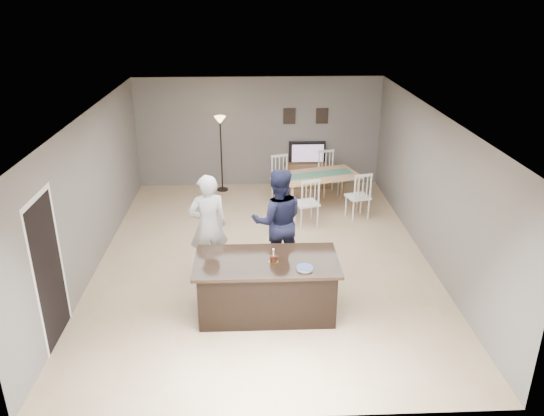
{
  "coord_description": "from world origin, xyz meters",
  "views": [
    {
      "loc": [
        -0.21,
        -8.76,
        4.63
      ],
      "look_at": [
        0.14,
        -0.3,
        1.11
      ],
      "focal_mm": 35.0,
      "sensor_mm": 36.0,
      "label": 1
    }
  ],
  "objects_px": {
    "man": "(278,221)",
    "birthday_cake": "(273,259)",
    "woman": "(208,226)",
    "dining_table": "(319,180)",
    "kitchen_island": "(267,286)",
    "television": "(307,153)",
    "floor_lamp": "(221,134)",
    "tv_console": "(307,175)",
    "plate_stack": "(305,268)"
  },
  "relations": [
    {
      "from": "kitchen_island",
      "to": "man",
      "type": "xyz_separation_m",
      "value": [
        0.24,
        1.31,
        0.49
      ]
    },
    {
      "from": "kitchen_island",
      "to": "plate_stack",
      "type": "bearing_deg",
      "value": -28.84
    },
    {
      "from": "birthday_cake",
      "to": "man",
      "type": "bearing_deg",
      "value": 84.25
    },
    {
      "from": "dining_table",
      "to": "birthday_cake",
      "type": "bearing_deg",
      "value": -122.29
    },
    {
      "from": "tv_console",
      "to": "woman",
      "type": "height_order",
      "value": "woman"
    },
    {
      "from": "man",
      "to": "birthday_cake",
      "type": "relative_size",
      "value": 8.59
    },
    {
      "from": "tv_console",
      "to": "floor_lamp",
      "type": "bearing_deg",
      "value": -175.33
    },
    {
      "from": "woman",
      "to": "birthday_cake",
      "type": "bearing_deg",
      "value": 114.04
    },
    {
      "from": "tv_console",
      "to": "plate_stack",
      "type": "bearing_deg",
      "value": -96.4
    },
    {
      "from": "floor_lamp",
      "to": "man",
      "type": "bearing_deg",
      "value": -74.22
    },
    {
      "from": "kitchen_island",
      "to": "tv_console",
      "type": "height_order",
      "value": "kitchen_island"
    },
    {
      "from": "television",
      "to": "kitchen_island",
      "type": "bearing_deg",
      "value": 77.99
    },
    {
      "from": "plate_stack",
      "to": "kitchen_island",
      "type": "bearing_deg",
      "value": 151.16
    },
    {
      "from": "kitchen_island",
      "to": "television",
      "type": "relative_size",
      "value": 2.35
    },
    {
      "from": "kitchen_island",
      "to": "floor_lamp",
      "type": "height_order",
      "value": "floor_lamp"
    },
    {
      "from": "tv_console",
      "to": "birthday_cake",
      "type": "height_order",
      "value": "birthday_cake"
    },
    {
      "from": "tv_console",
      "to": "television",
      "type": "xyz_separation_m",
      "value": [
        0.0,
        0.07,
        0.56
      ]
    },
    {
      "from": "man",
      "to": "television",
      "type": "bearing_deg",
      "value": -105.87
    },
    {
      "from": "floor_lamp",
      "to": "dining_table",
      "type": "bearing_deg",
      "value": -29.78
    },
    {
      "from": "dining_table",
      "to": "tv_console",
      "type": "bearing_deg",
      "value": 77.63
    },
    {
      "from": "kitchen_island",
      "to": "dining_table",
      "type": "xyz_separation_m",
      "value": [
        1.3,
        4.13,
        0.22
      ]
    },
    {
      "from": "plate_stack",
      "to": "floor_lamp",
      "type": "bearing_deg",
      "value": 104.38
    },
    {
      "from": "kitchen_island",
      "to": "floor_lamp",
      "type": "xyz_separation_m",
      "value": [
        -0.92,
        5.4,
        0.98
      ]
    },
    {
      "from": "tv_console",
      "to": "man",
      "type": "height_order",
      "value": "man"
    },
    {
      "from": "tv_console",
      "to": "floor_lamp",
      "type": "distance_m",
      "value": 2.41
    },
    {
      "from": "plate_stack",
      "to": "television",
      "type": "bearing_deg",
      "value": 83.67
    },
    {
      "from": "floor_lamp",
      "to": "tv_console",
      "type": "bearing_deg",
      "value": 4.67
    },
    {
      "from": "birthday_cake",
      "to": "floor_lamp",
      "type": "distance_m",
      "value": 5.57
    },
    {
      "from": "plate_stack",
      "to": "birthday_cake",
      "type": "bearing_deg",
      "value": 151.22
    },
    {
      "from": "tv_console",
      "to": "dining_table",
      "type": "bearing_deg",
      "value": -86.07
    },
    {
      "from": "television",
      "to": "birthday_cake",
      "type": "bearing_deg",
      "value": 79.07
    },
    {
      "from": "kitchen_island",
      "to": "birthday_cake",
      "type": "distance_m",
      "value": 0.51
    },
    {
      "from": "birthday_cake",
      "to": "dining_table",
      "type": "xyz_separation_m",
      "value": [
        1.2,
        4.18,
        -0.28
      ]
    },
    {
      "from": "birthday_cake",
      "to": "kitchen_island",
      "type": "bearing_deg",
      "value": 150.87
    },
    {
      "from": "plate_stack",
      "to": "floor_lamp",
      "type": "distance_m",
      "value": 5.9
    },
    {
      "from": "man",
      "to": "tv_console",
      "type": "bearing_deg",
      "value": -106.07
    },
    {
      "from": "tv_console",
      "to": "woman",
      "type": "relative_size",
      "value": 0.66
    },
    {
      "from": "television",
      "to": "birthday_cake",
      "type": "xyz_separation_m",
      "value": [
        -1.1,
        -5.7,
        0.09
      ]
    },
    {
      "from": "television",
      "to": "floor_lamp",
      "type": "bearing_deg",
      "value": 6.55
    },
    {
      "from": "tv_console",
      "to": "television",
      "type": "distance_m",
      "value": 0.57
    },
    {
      "from": "man",
      "to": "birthday_cake",
      "type": "distance_m",
      "value": 1.37
    },
    {
      "from": "television",
      "to": "man",
      "type": "distance_m",
      "value": 4.44
    },
    {
      "from": "tv_console",
      "to": "floor_lamp",
      "type": "xyz_separation_m",
      "value": [
        -2.12,
        -0.17,
        1.13
      ]
    },
    {
      "from": "kitchen_island",
      "to": "television",
      "type": "xyz_separation_m",
      "value": [
        1.2,
        5.64,
        0.41
      ]
    },
    {
      "from": "dining_table",
      "to": "floor_lamp",
      "type": "xyz_separation_m",
      "value": [
        -2.22,
        1.27,
        0.76
      ]
    },
    {
      "from": "man",
      "to": "plate_stack",
      "type": "relative_size",
      "value": 7.84
    },
    {
      "from": "television",
      "to": "plate_stack",
      "type": "distance_m",
      "value": 5.97
    },
    {
      "from": "tv_console",
      "to": "woman",
      "type": "bearing_deg",
      "value": -116.44
    },
    {
      "from": "kitchen_island",
      "to": "television",
      "type": "distance_m",
      "value": 5.78
    },
    {
      "from": "woman",
      "to": "dining_table",
      "type": "distance_m",
      "value": 3.66
    }
  ]
}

